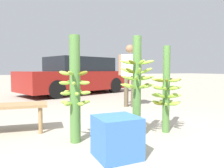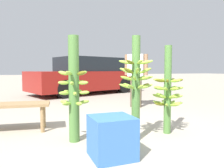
% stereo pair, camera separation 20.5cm
% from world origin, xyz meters
% --- Properties ---
extents(ground_plane, '(80.00, 80.00, 0.00)m').
position_xyz_m(ground_plane, '(0.00, 0.00, 0.00)').
color(ground_plane, '#A89E8C').
extents(banana_stalk_left, '(0.41, 0.41, 1.39)m').
position_xyz_m(banana_stalk_left, '(-0.68, 0.42, 0.70)').
color(banana_stalk_left, '#4C7A38').
rests_on(banana_stalk_left, ground_plane).
extents(banana_stalk_center, '(0.46, 0.46, 1.40)m').
position_xyz_m(banana_stalk_center, '(0.09, 0.17, 0.76)').
color(banana_stalk_center, '#4C7A38').
rests_on(banana_stalk_center, ground_plane).
extents(banana_stalk_right, '(0.46, 0.46, 1.31)m').
position_xyz_m(banana_stalk_right, '(0.69, 0.30, 0.64)').
color(banana_stalk_right, '#4C7A38').
rests_on(banana_stalk_right, ground_plane).
extents(vendor_person, '(0.50, 0.49, 1.58)m').
position_xyz_m(vendor_person, '(1.30, 2.51, 0.94)').
color(vendor_person, brown).
rests_on(vendor_person, ground_plane).
extents(market_bench, '(1.17, 0.57, 0.44)m').
position_xyz_m(market_bench, '(-1.49, 1.22, 0.37)').
color(market_bench, '#99754C').
rests_on(market_bench, ground_plane).
extents(parked_car, '(4.68, 3.11, 1.43)m').
position_xyz_m(parked_car, '(0.91, 6.05, 0.69)').
color(parked_car, maroon).
rests_on(parked_car, ground_plane).
extents(produce_crate, '(0.45, 0.45, 0.45)m').
position_xyz_m(produce_crate, '(-0.41, -0.25, 0.22)').
color(produce_crate, '#386BB2').
rests_on(produce_crate, ground_plane).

